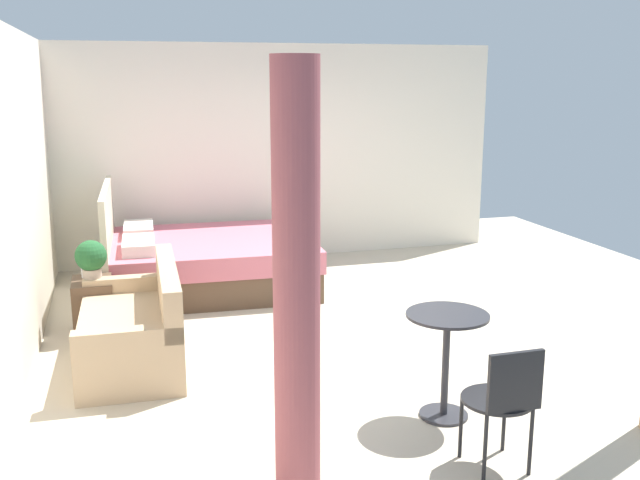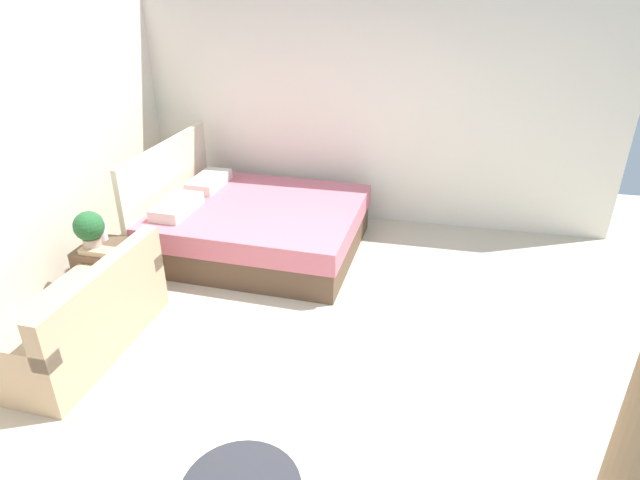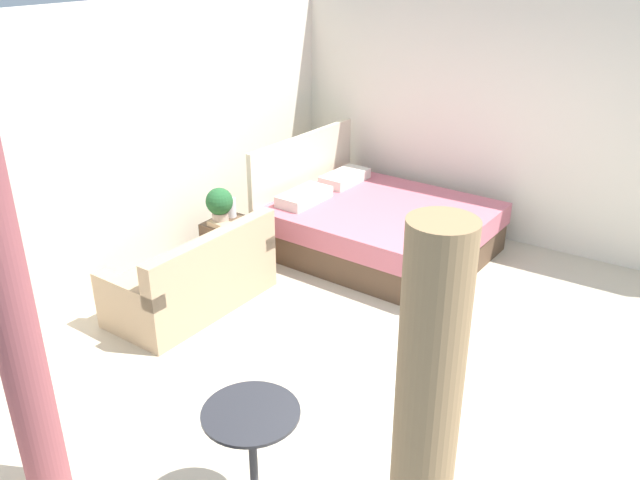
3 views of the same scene
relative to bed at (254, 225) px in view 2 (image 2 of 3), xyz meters
The scene contains 7 objects.
ground_plane 2.00m from the bed, 144.68° to the right, with size 8.58×8.65×0.02m, color beige.
wall_right 1.94m from the bed, 44.16° to the right, with size 0.12×5.65×2.68m, color silver.
bed is the anchor object (origin of this frame).
couch 2.16m from the bed, 157.46° to the left, with size 1.57×0.84×0.80m.
nightstand 1.62m from the bed, 133.95° to the left, with size 0.47×0.35×0.49m.
potted_plant 1.73m from the bed, 136.72° to the left, with size 0.28×0.28×0.39m.
vase 1.59m from the bed, 129.93° to the left, with size 0.11×0.11×0.20m.
Camera 2 is at (-3.52, -0.74, 2.87)m, focal length 30.21 mm.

